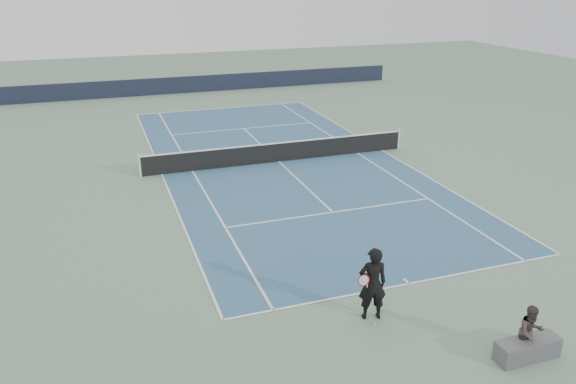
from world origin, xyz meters
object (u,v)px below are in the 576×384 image
object	(u,v)px
tennis_net	(279,152)
spectator_bench	(529,340)
tennis_ball	(375,325)
tennis_player	(372,284)

from	to	relation	value
tennis_net	spectator_bench	bearing A→B (deg)	-86.95
tennis_ball	spectator_bench	size ratio (longest dim) A/B	0.04
tennis_player	tennis_ball	size ratio (longest dim) A/B	29.69
tennis_net	tennis_player	xyz separation A→B (m)	(-1.82, -13.01, 0.50)
tennis_ball	tennis_player	bearing A→B (deg)	78.63
spectator_bench	tennis_player	bearing A→B (deg)	134.65
tennis_player	spectator_bench	distance (m)	3.81
tennis_net	tennis_player	world-z (taller)	tennis_player
tennis_net	spectator_bench	size ratio (longest dim) A/B	8.03
tennis_net	tennis_player	bearing A→B (deg)	-97.95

